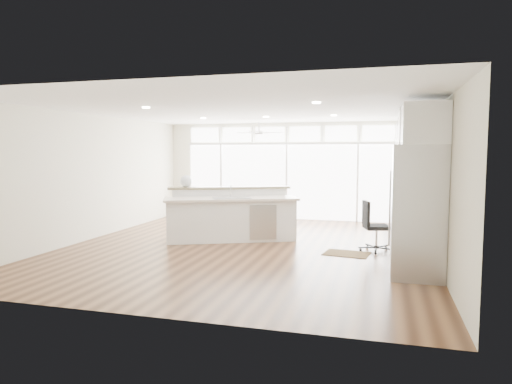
# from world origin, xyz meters

# --- Properties ---
(floor) EXTENTS (7.00, 8.00, 0.02)m
(floor) POSITION_xyz_m (0.00, 0.00, -0.01)
(floor) COLOR #3E2313
(floor) RESTS_ON ground
(ceiling) EXTENTS (7.00, 8.00, 0.02)m
(ceiling) POSITION_xyz_m (0.00, 0.00, 2.70)
(ceiling) COLOR white
(ceiling) RESTS_ON wall_back
(wall_back) EXTENTS (7.00, 0.04, 2.70)m
(wall_back) POSITION_xyz_m (0.00, 4.00, 1.35)
(wall_back) COLOR beige
(wall_back) RESTS_ON floor
(wall_front) EXTENTS (7.00, 0.04, 2.70)m
(wall_front) POSITION_xyz_m (0.00, -4.00, 1.35)
(wall_front) COLOR beige
(wall_front) RESTS_ON floor
(wall_left) EXTENTS (0.04, 8.00, 2.70)m
(wall_left) POSITION_xyz_m (-3.50, 0.00, 1.35)
(wall_left) COLOR beige
(wall_left) RESTS_ON floor
(wall_right) EXTENTS (0.04, 8.00, 2.70)m
(wall_right) POSITION_xyz_m (3.50, 0.00, 1.35)
(wall_right) COLOR beige
(wall_right) RESTS_ON floor
(glass_wall) EXTENTS (5.80, 0.06, 2.08)m
(glass_wall) POSITION_xyz_m (0.00, 3.94, 1.05)
(glass_wall) COLOR white
(glass_wall) RESTS_ON wall_back
(transom_row) EXTENTS (5.90, 0.06, 0.40)m
(transom_row) POSITION_xyz_m (0.00, 3.94, 2.38)
(transom_row) COLOR white
(transom_row) RESTS_ON wall_back
(desk_window) EXTENTS (0.04, 0.85, 0.85)m
(desk_window) POSITION_xyz_m (3.46, 0.30, 1.55)
(desk_window) COLOR white
(desk_window) RESTS_ON wall_right
(ceiling_fan) EXTENTS (1.16, 1.16, 0.32)m
(ceiling_fan) POSITION_xyz_m (-0.50, 2.80, 2.48)
(ceiling_fan) COLOR silver
(ceiling_fan) RESTS_ON ceiling
(recessed_lights) EXTENTS (3.40, 3.00, 0.02)m
(recessed_lights) POSITION_xyz_m (0.00, 0.20, 2.68)
(recessed_lights) COLOR white
(recessed_lights) RESTS_ON ceiling
(oven_cabinet) EXTENTS (0.64, 1.20, 2.50)m
(oven_cabinet) POSITION_xyz_m (3.17, 1.80, 1.25)
(oven_cabinet) COLOR white
(oven_cabinet) RESTS_ON floor
(desk_nook) EXTENTS (0.72, 1.30, 0.76)m
(desk_nook) POSITION_xyz_m (3.13, 0.30, 0.38)
(desk_nook) COLOR white
(desk_nook) RESTS_ON floor
(upper_cabinets) EXTENTS (0.64, 1.30, 0.64)m
(upper_cabinets) POSITION_xyz_m (3.17, 0.30, 2.35)
(upper_cabinets) COLOR white
(upper_cabinets) RESTS_ON wall_right
(refrigerator) EXTENTS (0.76, 0.90, 2.00)m
(refrigerator) POSITION_xyz_m (3.11, -1.35, 1.00)
(refrigerator) COLOR #AFB0B4
(refrigerator) RESTS_ON floor
(fridge_cabinet) EXTENTS (0.64, 0.90, 0.60)m
(fridge_cabinet) POSITION_xyz_m (3.17, -1.35, 2.30)
(fridge_cabinet) COLOR white
(fridge_cabinet) RESTS_ON wall_right
(framed_photos) EXTENTS (0.06, 0.22, 0.80)m
(framed_photos) POSITION_xyz_m (3.46, 0.92, 1.40)
(framed_photos) COLOR black
(framed_photos) RESTS_ON wall_right
(kitchen_island) EXTENTS (3.01, 2.10, 1.12)m
(kitchen_island) POSITION_xyz_m (-0.51, 0.58, 0.56)
(kitchen_island) COLOR white
(kitchen_island) RESTS_ON floor
(rug) EXTENTS (0.89, 0.70, 0.01)m
(rug) POSITION_xyz_m (1.98, -0.10, 0.01)
(rug) COLOR #352411
(rug) RESTS_ON floor
(office_chair) EXTENTS (0.61, 0.58, 0.96)m
(office_chair) POSITION_xyz_m (2.50, 0.28, 0.48)
(office_chair) COLOR black
(office_chair) RESTS_ON floor
(fishbowl) EXTENTS (0.33, 0.33, 0.26)m
(fishbowl) POSITION_xyz_m (-1.54, 0.57, 1.25)
(fishbowl) COLOR silver
(fishbowl) RESTS_ON kitchen_island
(monitor) EXTENTS (0.09, 0.49, 0.41)m
(monitor) POSITION_xyz_m (3.05, 0.30, 0.96)
(monitor) COLOR black
(monitor) RESTS_ON desk_nook
(keyboard) EXTENTS (0.18, 0.36, 0.02)m
(keyboard) POSITION_xyz_m (2.88, 0.30, 0.77)
(keyboard) COLOR white
(keyboard) RESTS_ON desk_nook
(potted_plant) EXTENTS (0.30, 0.33, 0.25)m
(potted_plant) POSITION_xyz_m (3.17, 1.80, 2.62)
(potted_plant) COLOR #265524
(potted_plant) RESTS_ON oven_cabinet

